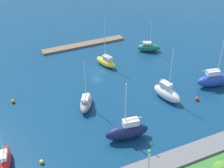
# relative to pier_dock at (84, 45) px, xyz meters

# --- Properties ---
(water) EXTENTS (160.00, 160.00, 0.00)m
(water) POSITION_rel_pier_dock_xyz_m (2.01, 14.17, -0.27)
(water) COLOR navy
(water) RESTS_ON ground
(pier_dock) EXTENTS (23.26, 2.62, 0.54)m
(pier_dock) POSITION_rel_pier_dock_xyz_m (0.00, 0.00, 0.00)
(pier_dock) COLOR brown
(pier_dock) RESTS_ON ground
(breakwater) EXTENTS (61.79, 3.60, 1.40)m
(breakwater) POSITION_rel_pier_dock_xyz_m (2.01, 46.70, 0.43)
(breakwater) COLOR slate
(breakwater) RESTS_ON ground
(harbor_beacon) EXTENTS (0.56, 0.56, 3.73)m
(harbor_beacon) POSITION_rel_pier_dock_xyz_m (6.72, 46.70, 3.28)
(harbor_beacon) COLOR silver
(harbor_beacon) RESTS_ON breakwater
(sailboat_navy_east_end) EXTENTS (7.99, 3.38, 11.57)m
(sailboat_navy_east_end) POSITION_rel_pier_dock_xyz_m (5.97, 38.12, 1.39)
(sailboat_navy_east_end) COLOR #141E4C
(sailboat_navy_east_end) RESTS_ON water
(sailboat_yellow_by_breakwater) EXTENTS (4.04, 6.59, 11.67)m
(sailboat_yellow_by_breakwater) POSITION_rel_pier_dock_xyz_m (-1.07, 12.86, 0.87)
(sailboat_yellow_by_breakwater) COLOR yellow
(sailboat_yellow_by_breakwater) RESTS_ON water
(sailboat_white_center_basin) EXTENTS (4.07, 7.22, 11.91)m
(sailboat_white_center_basin) POSITION_rel_pier_dock_xyz_m (-6.90, 30.88, 1.25)
(sailboat_white_center_basin) COLOR white
(sailboat_white_center_basin) RESTS_ON water
(sailboat_green_far_north) EXTENTS (6.31, 4.75, 8.93)m
(sailboat_green_far_north) POSITION_rel_pier_dock_xyz_m (-14.51, 10.36, 0.86)
(sailboat_green_far_north) COLOR #19724C
(sailboat_green_far_north) RESTS_ON water
(sailboat_red_lone_north) EXTENTS (2.99, 6.12, 10.52)m
(sailboat_red_lone_north) POSITION_rel_pier_dock_xyz_m (26.34, 35.50, 0.89)
(sailboat_red_lone_north) COLOR red
(sailboat_red_lone_north) RESTS_ON water
(sailboat_gray_west_end) EXTENTS (5.04, 6.66, 10.30)m
(sailboat_gray_west_end) POSITION_rel_pier_dock_xyz_m (9.30, 26.55, 0.92)
(sailboat_gray_west_end) COLOR gray
(sailboat_gray_west_end) RESTS_ON water
(sailboat_blue_outer_mooring) EXTENTS (8.24, 3.92, 12.85)m
(sailboat_blue_outer_mooring) POSITION_rel_pier_dock_xyz_m (-18.99, 31.01, 1.40)
(sailboat_blue_outer_mooring) COLOR #2347B2
(sailboat_blue_outer_mooring) RESTS_ON water
(mooring_buoy_red) EXTENTS (0.78, 0.78, 0.78)m
(mooring_buoy_red) POSITION_rel_pier_dock_xyz_m (-12.39, 34.01, 0.12)
(mooring_buoy_red) COLOR red
(mooring_buoy_red) RESTS_ON water
(mooring_buoy_orange) EXTENTS (0.77, 0.77, 0.77)m
(mooring_buoy_orange) POSITION_rel_pier_dock_xyz_m (22.44, 18.96, 0.12)
(mooring_buoy_orange) COLOR orange
(mooring_buoy_orange) RESTS_ON water
(mooring_buoy_yellow) EXTENTS (0.72, 0.72, 0.72)m
(mooring_buoy_yellow) POSITION_rel_pier_dock_xyz_m (21.14, 37.66, 0.09)
(mooring_buoy_yellow) COLOR yellow
(mooring_buoy_yellow) RESTS_ON water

